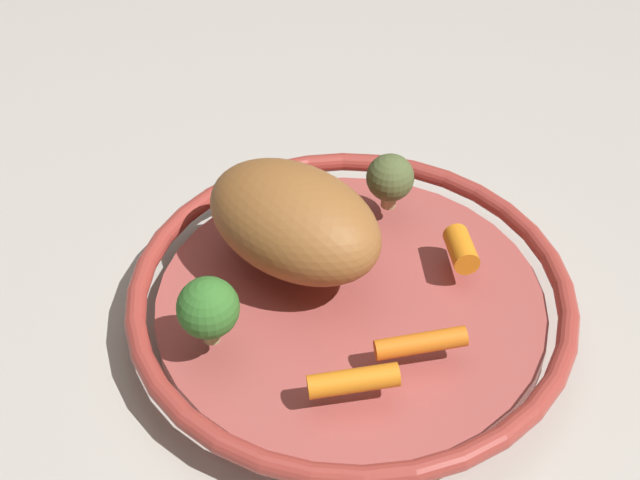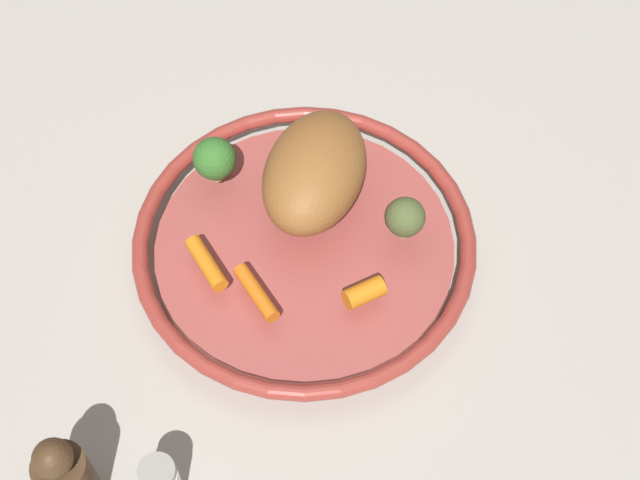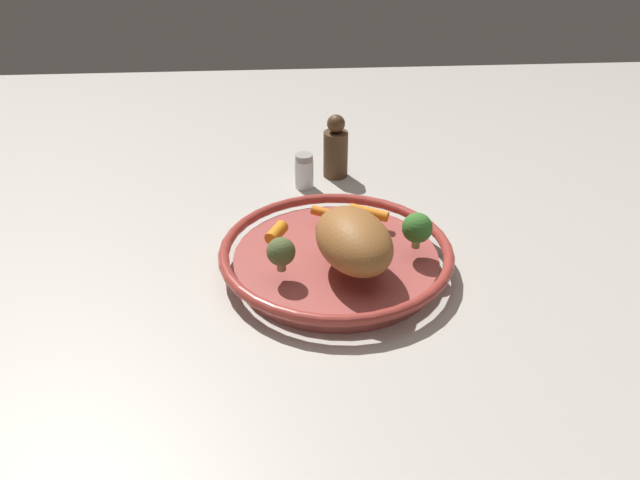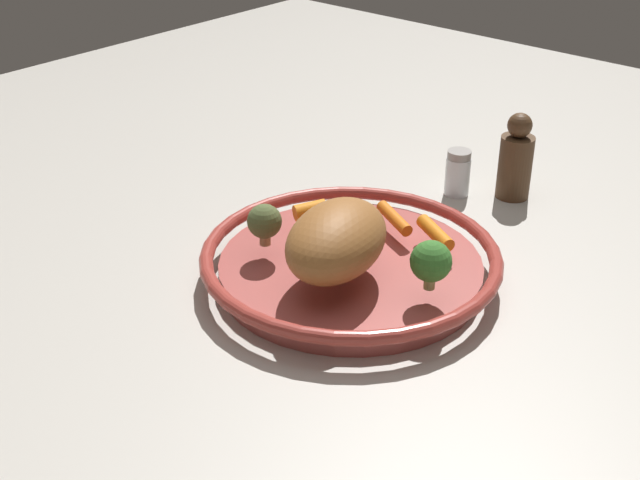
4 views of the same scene
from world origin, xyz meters
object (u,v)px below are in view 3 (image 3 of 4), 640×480
Objects in this scene: baby_carrot_near_rim at (369,213)px; broccoli_floret_mid at (281,252)px; baby_carrot_center at (329,214)px; broccoli_floret_edge at (417,228)px; pepper_mill at (336,149)px; roast_chicken_piece at (354,241)px; baby_carrot_right at (277,233)px; serving_bowl at (336,257)px; salt_shaker at (304,171)px.

broccoli_floret_mid reaches higher than baby_carrot_near_rim.
broccoli_floret_mid is (-0.08, -0.14, 0.02)m from baby_carrot_center.
baby_carrot_near_rim reaches higher than baby_carrot_center.
broccoli_floret_edge is at bearing -58.70° from baby_carrot_near_rim.
roast_chicken_piece is at bearing -91.28° from pepper_mill.
baby_carrot_right is 0.63× the size of baby_carrot_near_rim.
roast_chicken_piece is at bearing -106.81° from baby_carrot_near_rim.
baby_carrot_right is at bearing 162.60° from serving_bowl.
pepper_mill is at bearing 104.91° from broccoli_floret_edge.
baby_carrot_right is 0.60× the size of baby_carrot_center.
baby_carrot_near_rim is (0.15, 0.06, -0.00)m from baby_carrot_right.
salt_shaker is (-0.03, 0.20, -0.02)m from baby_carrot_center.
pepper_mill is (0.11, 0.39, -0.02)m from broccoli_floret_mid.
broccoli_floret_mid is 0.35m from salt_shaker.
pepper_mill reaches higher than salt_shaker.
pepper_mill reaches higher than baby_carrot_near_rim.
baby_carrot_right is at bearing 169.30° from broccoli_floret_edge.
baby_carrot_near_rim is (0.04, 0.13, -0.03)m from roast_chicken_piece.
pepper_mill is (0.03, 0.24, 0.01)m from baby_carrot_center.
salt_shaker reaches higher than baby_carrot_center.
serving_bowl is 6.95× the size of broccoli_floret_mid.
salt_shaker is at bearing 98.80° from baby_carrot_center.
serving_bowl is 0.13m from broccoli_floret_edge.
broccoli_floret_edge reaches higher than broccoli_floret_mid.
baby_carrot_right is at bearing -146.43° from baby_carrot_center.
broccoli_floret_edge is (0.12, -0.01, 0.05)m from serving_bowl.
baby_carrot_center is at bearing -81.20° from salt_shaker.
roast_chicken_piece is at bearing -68.20° from serving_bowl.
broccoli_floret_edge is at bearing -10.70° from baby_carrot_right.
baby_carrot_right is 0.26m from salt_shaker.
broccoli_floret_mid is at bearing -166.96° from broccoli_floret_edge.
serving_bowl is at bearing 34.98° from broccoli_floret_mid.
serving_bowl is 0.08m from roast_chicken_piece.
salt_shaker reaches higher than serving_bowl.
broccoli_floret_edge is (0.06, -0.10, 0.02)m from baby_carrot_near_rim.
roast_chicken_piece reaches higher than serving_bowl.
broccoli_floret_edge is at bearing -37.80° from baby_carrot_center.
baby_carrot_near_rim is at bearing -82.48° from pepper_mill.
serving_bowl is at bearing -82.94° from salt_shaker.
baby_carrot_right is 0.09m from broccoli_floret_mid.
broccoli_floret_edge reaches higher than salt_shaker.
roast_chicken_piece is at bearing -80.60° from salt_shaker.
salt_shaker is at bearing 77.97° from baby_carrot_right.
pepper_mill reaches higher than baby_carrot_right.
baby_carrot_right is (-0.09, 0.03, 0.03)m from serving_bowl.
salt_shaker reaches higher than baby_carrot_near_rim.
salt_shaker is 0.54× the size of pepper_mill.
broccoli_floret_edge reaches higher than serving_bowl.
salt_shaker is at bearing 117.68° from broccoli_floret_edge.
roast_chicken_piece is at bearing -158.60° from broccoli_floret_edge.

